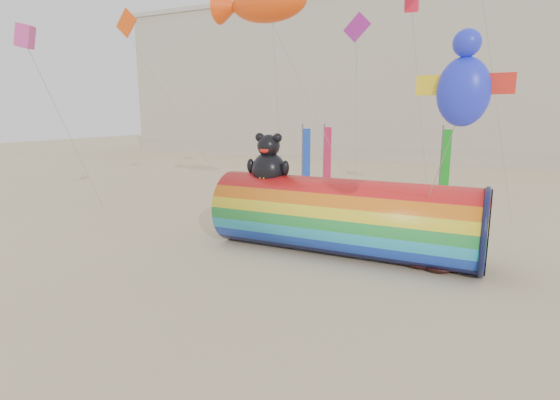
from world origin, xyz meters
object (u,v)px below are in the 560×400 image
at_px(hotel_building, 339,81).
at_px(windsock_assembly, 342,215).
at_px(kite_handler, 421,237).
at_px(fabric_bundle, 426,264).

xyz_separation_m(hotel_building, windsock_assembly, (14.81, -43.12, -8.59)).
bearing_deg(hotel_building, kite_handler, -67.02).
relative_size(hotel_building, windsock_assembly, 5.38).
height_order(kite_handler, fabric_bundle, kite_handler).
distance_m(windsock_assembly, fabric_bundle, 3.89).
bearing_deg(kite_handler, fabric_bundle, 98.04).
bearing_deg(fabric_bundle, hotel_building, 112.93).
xyz_separation_m(windsock_assembly, fabric_bundle, (3.56, -0.30, -1.55)).
bearing_deg(kite_handler, windsock_assembly, 0.06).
height_order(windsock_assembly, fabric_bundle, windsock_assembly).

